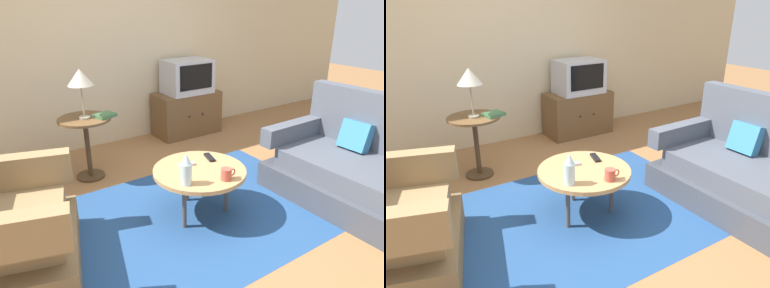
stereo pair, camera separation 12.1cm
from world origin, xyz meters
TOP-DOWN VIEW (x-y plane):
  - ground_plane at (0.00, 0.00)m, footprint 16.00×16.00m
  - back_wall at (0.00, 2.21)m, footprint 9.00×0.12m
  - area_rug at (0.03, 0.11)m, footprint 2.48×1.77m
  - couch at (1.36, -0.53)m, footprint 0.91×1.56m
  - coffee_table at (0.03, 0.11)m, footprint 0.78×0.78m
  - side_table at (-0.52, 1.32)m, footprint 0.53×0.53m
  - tv_stand at (1.06, 1.88)m, footprint 0.89×0.48m
  - television at (1.06, 1.87)m, footprint 0.61×0.44m
  - table_lamp at (-0.53, 1.29)m, footprint 0.24×0.24m
  - vase at (-0.20, -0.05)m, footprint 0.09×0.09m
  - mug at (0.10, -0.16)m, footprint 0.14×0.09m
  - tv_remote_dark at (0.23, 0.24)m, footprint 0.10×0.18m
  - tv_remote_silver at (-0.02, 0.23)m, footprint 0.15×0.08m
  - book at (-0.34, 1.23)m, footprint 0.23×0.21m

SIDE VIEW (x-z plane):
  - ground_plane at x=0.00m, z-range 0.00..0.00m
  - area_rug at x=0.03m, z-range 0.00..0.00m
  - tv_stand at x=1.06m, z-range 0.00..0.58m
  - couch at x=1.36m, z-range -0.18..0.79m
  - coffee_table at x=0.03m, z-range 0.18..0.61m
  - tv_remote_silver at x=-0.02m, z-range 0.43..0.45m
  - tv_remote_dark at x=0.23m, z-range 0.43..0.45m
  - side_table at x=-0.52m, z-range 0.15..0.80m
  - mug at x=0.10m, z-range 0.43..0.52m
  - vase at x=-0.20m, z-range 0.42..0.68m
  - book at x=-0.34m, z-range 0.66..0.69m
  - television at x=1.06m, z-range 0.58..1.03m
  - table_lamp at x=-0.53m, z-range 0.81..1.30m
  - back_wall at x=0.00m, z-range 0.00..2.70m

